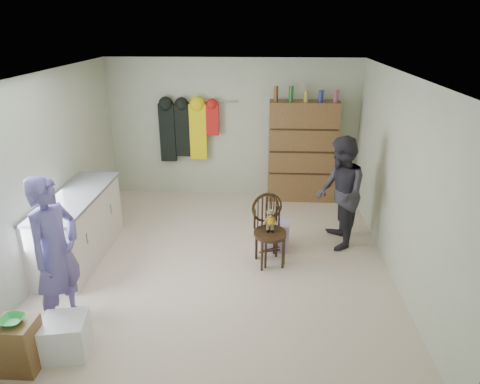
# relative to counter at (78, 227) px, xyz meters

# --- Properties ---
(ground_plane) EXTENTS (5.00, 5.00, 0.00)m
(ground_plane) POSITION_rel_counter_xyz_m (1.95, 0.00, -0.47)
(ground_plane) COLOR beige
(ground_plane) RESTS_ON ground
(room_walls) EXTENTS (5.00, 5.00, 5.00)m
(room_walls) POSITION_rel_counter_xyz_m (1.95, 0.53, 1.11)
(room_walls) COLOR beige
(room_walls) RESTS_ON ground
(counter) EXTENTS (0.64, 1.86, 0.94)m
(counter) POSITION_rel_counter_xyz_m (0.00, 0.00, 0.00)
(counter) COLOR silver
(counter) RESTS_ON ground
(stool) EXTENTS (0.37, 0.32, 0.53)m
(stool) POSITION_rel_counter_xyz_m (0.24, -2.05, -0.21)
(stool) COLOR brown
(stool) RESTS_ON ground
(bowl) EXTENTS (0.22, 0.22, 0.05)m
(bowl) POSITION_rel_counter_xyz_m (0.24, -2.05, 0.08)
(bowl) COLOR green
(bowl) RESTS_ON stool
(plastic_tub) EXTENTS (0.48, 0.46, 0.39)m
(plastic_tub) POSITION_rel_counter_xyz_m (0.59, -1.83, -0.28)
(plastic_tub) COLOR white
(plastic_tub) RESTS_ON ground
(chair_front) EXTENTS (0.53, 0.53, 0.98)m
(chair_front) POSITION_rel_counter_xyz_m (2.60, 0.01, 0.07)
(chair_front) COLOR #3E2715
(chair_front) RESTS_ON ground
(chair_far) EXTENTS (0.55, 0.55, 0.93)m
(chair_far) POSITION_rel_counter_xyz_m (2.60, 0.09, 0.03)
(chair_far) COLOR #3E2715
(chair_far) RESTS_ON ground
(striped_bag) EXTENTS (0.42, 0.34, 0.41)m
(striped_bag) POSITION_rel_counter_xyz_m (2.70, 0.40, -0.27)
(striped_bag) COLOR pink
(striped_bag) RESTS_ON ground
(person_left) EXTENTS (0.57, 0.71, 1.70)m
(person_left) POSITION_rel_counter_xyz_m (0.38, -1.36, 0.38)
(person_left) COLOR #5F579F
(person_left) RESTS_ON ground
(person_right) EXTENTS (0.64, 0.81, 1.63)m
(person_right) POSITION_rel_counter_xyz_m (3.60, 0.56, 0.34)
(person_right) COLOR #2D2B33
(person_right) RESTS_ON ground
(dresser) EXTENTS (1.20, 0.39, 2.07)m
(dresser) POSITION_rel_counter_xyz_m (3.20, 2.30, 0.44)
(dresser) COLOR brown
(dresser) RESTS_ON ground
(coat_rack) EXTENTS (1.42, 0.12, 1.09)m
(coat_rack) POSITION_rel_counter_xyz_m (1.12, 2.38, 0.78)
(coat_rack) COLOR #99999E
(coat_rack) RESTS_ON ground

